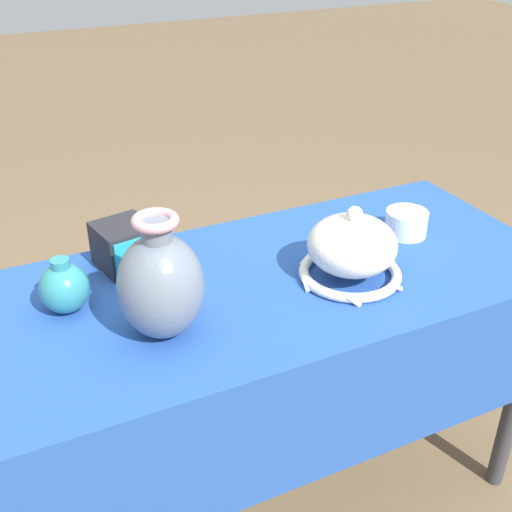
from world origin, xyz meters
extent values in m
plane|color=brown|center=(0.00, 0.00, 0.00)|extent=(14.00, 14.00, 0.00)
cylinder|color=#38383D|center=(-0.58, 0.22, 0.33)|extent=(0.04, 0.04, 0.65)
cylinder|color=#38383D|center=(0.58, 0.22, 0.33)|extent=(0.04, 0.04, 0.65)
cube|color=#38383D|center=(0.00, 0.00, 0.67)|extent=(1.25, 0.55, 0.03)
cube|color=#234C9E|center=(0.00, 0.00, 0.68)|extent=(1.27, 0.57, 0.01)
cube|color=#234C9E|center=(0.00, -0.29, 0.53)|extent=(1.27, 0.01, 0.31)
ellipsoid|color=slate|center=(-0.28, -0.09, 0.79)|extent=(0.16, 0.16, 0.20)
cylinder|color=slate|center=(-0.28, -0.09, 0.90)|extent=(0.05, 0.05, 0.04)
torus|color=#D19399|center=(-0.28, -0.09, 0.92)|extent=(0.08, 0.08, 0.02)
torus|color=white|center=(0.14, -0.07, 0.70)|extent=(0.22, 0.22, 0.02)
ellipsoid|color=white|center=(0.14, -0.07, 0.77)|extent=(0.19, 0.19, 0.12)
sphere|color=white|center=(0.14, -0.07, 0.84)|extent=(0.03, 0.03, 0.03)
cone|color=white|center=(0.26, -0.07, 0.70)|extent=(0.01, 0.04, 0.03)
cone|color=white|center=(0.20, 0.02, 0.70)|extent=(0.04, 0.03, 0.03)
cone|color=white|center=(0.09, 0.02, 0.70)|extent=(0.04, 0.03, 0.03)
cone|color=white|center=(0.03, -0.07, 0.70)|extent=(0.01, 0.04, 0.03)
cone|color=white|center=(0.09, -0.17, 0.70)|extent=(0.04, 0.03, 0.03)
cone|color=white|center=(0.20, -0.17, 0.70)|extent=(0.04, 0.03, 0.03)
cube|color=#232328|center=(-0.28, 0.19, 0.74)|extent=(0.13, 0.13, 0.10)
cube|color=teal|center=(-0.26, 0.13, 0.74)|extent=(0.10, 0.03, 0.08)
cylinder|color=white|center=(0.38, 0.04, 0.72)|extent=(0.10, 0.10, 0.06)
ellipsoid|color=teal|center=(-0.43, 0.06, 0.74)|extent=(0.10, 0.10, 0.10)
cylinder|color=teal|center=(-0.43, 0.06, 0.79)|extent=(0.04, 0.04, 0.02)
camera|label=1|loc=(-0.55, -1.05, 1.41)|focal=45.00mm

